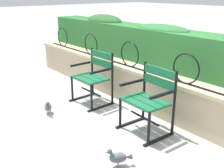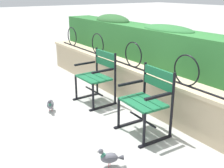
{
  "view_description": "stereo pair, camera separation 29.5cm",
  "coord_description": "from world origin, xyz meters",
  "px_view_note": "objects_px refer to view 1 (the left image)",
  "views": [
    {
      "loc": [
        2.76,
        -2.2,
        1.8
      ],
      "look_at": [
        0.0,
        0.07,
        0.55
      ],
      "focal_mm": 42.99,
      "sensor_mm": 36.0,
      "label": 1
    },
    {
      "loc": [
        2.94,
        -1.96,
        1.8
      ],
      "look_at": [
        0.0,
        0.07,
        0.55
      ],
      "focal_mm": 42.99,
      "sensor_mm": 36.0,
      "label": 2
    }
  ],
  "objects_px": {
    "pigeon_far_side": "(48,107)",
    "park_chair_left": "(94,76)",
    "pigeon_near_chairs": "(118,157)",
    "park_chair_right": "(150,98)"
  },
  "relations": [
    {
      "from": "pigeon_far_side",
      "to": "park_chair_left",
      "type": "bearing_deg",
      "value": 84.71
    },
    {
      "from": "park_chair_left",
      "to": "pigeon_far_side",
      "type": "distance_m",
      "value": 0.9
    },
    {
      "from": "park_chair_left",
      "to": "pigeon_near_chairs",
      "type": "height_order",
      "value": "park_chair_left"
    },
    {
      "from": "pigeon_near_chairs",
      "to": "pigeon_far_side",
      "type": "xyz_separation_m",
      "value": [
        -1.69,
        0.02,
        0.0
      ]
    },
    {
      "from": "park_chair_left",
      "to": "pigeon_far_side",
      "type": "bearing_deg",
      "value": -95.29
    },
    {
      "from": "park_chair_right",
      "to": "pigeon_far_side",
      "type": "bearing_deg",
      "value": -148.67
    },
    {
      "from": "park_chair_left",
      "to": "pigeon_far_side",
      "type": "relative_size",
      "value": 3.14
    },
    {
      "from": "park_chair_left",
      "to": "pigeon_near_chairs",
      "type": "xyz_separation_m",
      "value": [
        1.62,
        -0.85,
        -0.35
      ]
    },
    {
      "from": "park_chair_right",
      "to": "pigeon_far_side",
      "type": "height_order",
      "value": "park_chair_right"
    },
    {
      "from": "pigeon_near_chairs",
      "to": "pigeon_far_side",
      "type": "height_order",
      "value": "same"
    }
  ]
}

